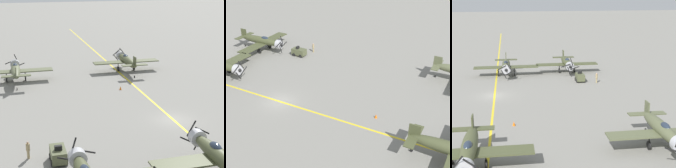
{
  "view_description": "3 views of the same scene",
  "coord_description": "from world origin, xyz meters",
  "views": [
    {
      "loc": [
        -18.33,
        -38.9,
        17.09
      ],
      "look_at": [
        -5.39,
        8.67,
        2.5
      ],
      "focal_mm": 60.0,
      "sensor_mm": 36.0,
      "label": 1
    },
    {
      "loc": [
        29.1,
        25.1,
        23.22
      ],
      "look_at": [
        -3.46,
        7.53,
        3.1
      ],
      "focal_mm": 50.0,
      "sensor_mm": 36.0,
      "label": 2
    },
    {
      "loc": [
        -2.4,
        56.86,
        16.53
      ],
      "look_at": [
        -10.7,
        1.6,
        1.87
      ],
      "focal_mm": 60.0,
      "sensor_mm": 36.0,
      "label": 3
    }
  ],
  "objects": [
    {
      "name": "ground_plane",
      "position": [
        0.0,
        0.0,
        0.0
      ],
      "size": [
        400.0,
        400.0,
        0.0
      ],
      "primitive_type": "plane",
      "color": "gray"
    },
    {
      "name": "tow_tractor",
      "position": [
        -14.87,
        -6.88,
        0.79
      ],
      "size": [
        1.57,
        2.6,
        1.79
      ],
      "color": "#515638",
      "rests_on": "ground"
    },
    {
      "name": "ground_crew_walking",
      "position": [
        -17.55,
        -5.43,
        0.96
      ],
      "size": [
        0.38,
        0.38,
        1.76
      ],
      "color": "tan",
      "rests_on": "ground"
    },
    {
      "name": "traffic_cone",
      "position": [
        -2.72,
        13.53,
        0.28
      ],
      "size": [
        0.36,
        0.36,
        0.55
      ],
      "primitive_type": "cone",
      "color": "orange",
      "rests_on": "ground"
    },
    {
      "name": "airplane_far_left",
      "position": [
        -18.02,
        22.15,
        2.01
      ],
      "size": [
        12.0,
        9.98,
        3.71
      ],
      "rotation": [
        0.0,
        0.0,
        -0.26
      ],
      "color": "#595E40",
      "rests_on": "ground"
    },
    {
      "name": "taxiway_stripe",
      "position": [
        0.0,
        0.0,
        0.0
      ],
      "size": [
        0.3,
        160.0,
        0.01
      ],
      "primitive_type": "cube",
      "color": "yellow",
      "rests_on": "ground"
    },
    {
      "name": "airplane_far_center",
      "position": [
        1.55,
        24.06,
        2.01
      ],
      "size": [
        12.0,
        9.98,
        3.65
      ],
      "rotation": [
        0.0,
        0.0,
        0.17
      ],
      "color": "#474C2E",
      "rests_on": "ground"
    },
    {
      "name": "airplane_near_left",
      "position": [
        -13.63,
        -14.5,
        2.01
      ],
      "size": [
        12.0,
        9.98,
        3.74
      ],
      "rotation": [
        0.0,
        0.0,
        -0.04
      ],
      "color": "#454B2C",
      "rests_on": "ground"
    },
    {
      "name": "airplane_near_center",
      "position": [
        -1.85,
        -13.44,
        2.01
      ],
      "size": [
        12.0,
        9.98,
        3.65
      ],
      "rotation": [
        0.0,
        0.0,
        0.21
      ],
      "color": "#484D2F",
      "rests_on": "ground"
    }
  ]
}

